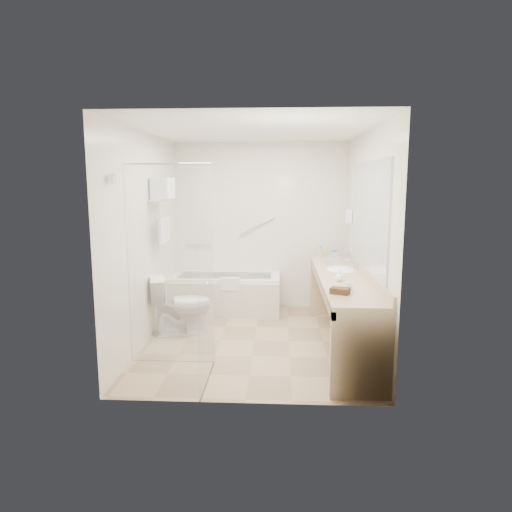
{
  "coord_description": "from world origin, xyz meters",
  "views": [
    {
      "loc": [
        0.29,
        -5.33,
        1.93
      ],
      "look_at": [
        0.0,
        0.3,
        1.0
      ],
      "focal_mm": 32.0,
      "sensor_mm": 36.0,
      "label": 1
    }
  ],
  "objects_px": {
    "amenity_basket": "(340,291)",
    "water_bottle_left": "(335,259)",
    "vanity_counter": "(342,294)",
    "bathtub": "(226,293)",
    "toilet": "(181,305)"
  },
  "relations": [
    {
      "from": "toilet",
      "to": "amenity_basket",
      "type": "xyz_separation_m",
      "value": [
        1.83,
        -1.22,
        0.5
      ]
    },
    {
      "from": "bathtub",
      "to": "vanity_counter",
      "type": "xyz_separation_m",
      "value": [
        1.52,
        -1.39,
        0.36
      ]
    },
    {
      "from": "amenity_basket",
      "to": "water_bottle_left",
      "type": "relative_size",
      "value": 0.82
    },
    {
      "from": "water_bottle_left",
      "to": "vanity_counter",
      "type": "bearing_deg",
      "value": -87.84
    },
    {
      "from": "bathtub",
      "to": "toilet",
      "type": "height_order",
      "value": "toilet"
    },
    {
      "from": "bathtub",
      "to": "vanity_counter",
      "type": "distance_m",
      "value": 2.09
    },
    {
      "from": "vanity_counter",
      "to": "toilet",
      "type": "height_order",
      "value": "vanity_counter"
    },
    {
      "from": "vanity_counter",
      "to": "bathtub",
      "type": "bearing_deg",
      "value": 137.65
    },
    {
      "from": "vanity_counter",
      "to": "amenity_basket",
      "type": "bearing_deg",
      "value": -99.54
    },
    {
      "from": "water_bottle_left",
      "to": "toilet",
      "type": "bearing_deg",
      "value": -173.28
    },
    {
      "from": "vanity_counter",
      "to": "toilet",
      "type": "relative_size",
      "value": 3.52
    },
    {
      "from": "amenity_basket",
      "to": "vanity_counter",
      "type": "bearing_deg",
      "value": 80.46
    },
    {
      "from": "amenity_basket",
      "to": "water_bottle_left",
      "type": "distance_m",
      "value": 1.45
    },
    {
      "from": "vanity_counter",
      "to": "water_bottle_left",
      "type": "xyz_separation_m",
      "value": [
        -0.02,
        0.6,
        0.31
      ]
    },
    {
      "from": "bathtub",
      "to": "toilet",
      "type": "distance_m",
      "value": 1.12
    }
  ]
}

